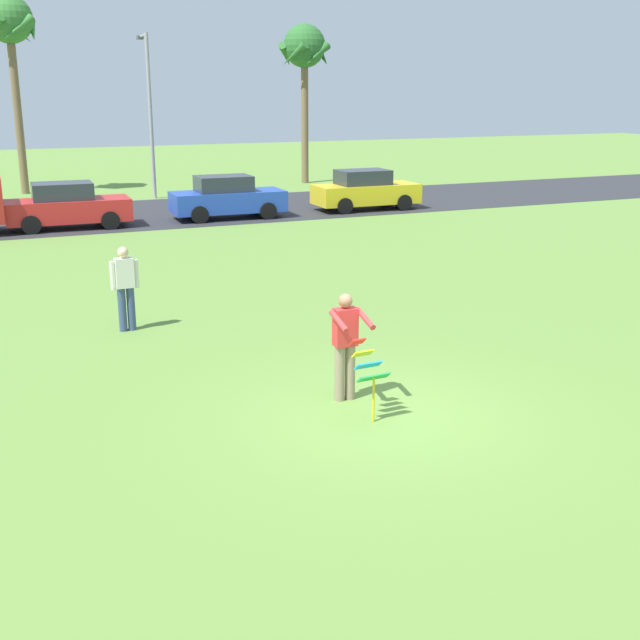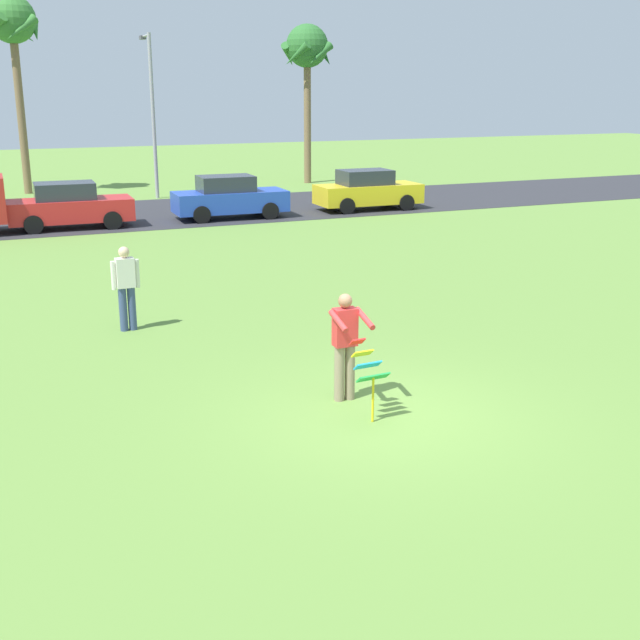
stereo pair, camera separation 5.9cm
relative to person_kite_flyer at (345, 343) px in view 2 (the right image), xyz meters
The scene contains 11 objects.
ground_plane 1.27m from the person_kite_flyer, 68.14° to the right, with size 120.00×120.00×0.00m, color olive.
road_strip 21.07m from the person_kite_flyer, 89.15° to the left, with size 120.00×8.00×0.01m, color #2D2D33.
person_kite_flyer is the anchor object (origin of this frame).
kite_held 0.81m from the person_kite_flyer, 90.00° to the right, with size 0.52×0.65×1.17m.
parked_car_red 18.76m from the person_kite_flyer, 96.36° to the left, with size 4.25×1.93×1.60m.
parked_car_blue 19.01m from the person_kite_flyer, 78.72° to the left, with size 4.24×1.92×1.60m.
parked_car_yellow 20.92m from the person_kite_flyer, 63.02° to the left, with size 4.22×1.88×1.60m.
palm_tree_right_near 30.31m from the person_kite_flyer, 95.34° to the left, with size 2.58×2.71×8.71m.
palm_tree_centre_far 31.04m from the person_kite_flyer, 69.11° to the left, with size 2.58×2.71×7.79m.
streetlight_pole 25.92m from the person_kite_flyer, 84.59° to the left, with size 0.24×1.65×7.00m.
person_walker_near 5.79m from the person_kite_flyer, 115.22° to the left, with size 0.57×0.23×1.73m.
Camera 2 is at (-5.38, -10.24, 4.78)m, focal length 45.91 mm.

